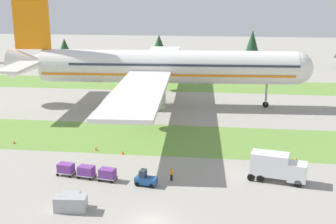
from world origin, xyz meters
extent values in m
plane|color=gray|center=(0.00, 0.00, 0.00)|extent=(400.00, 400.00, 0.00)
cube|color=olive|center=(0.00, 26.72, 0.00)|extent=(320.00, 15.47, 0.01)
cube|color=olive|center=(0.00, 69.66, 0.00)|extent=(320.00, 15.47, 0.01)
cylinder|color=silver|center=(-4.29, 48.19, 8.15)|extent=(51.57, 9.56, 6.66)
sphere|color=silver|center=(21.30, 49.65, 8.15)|extent=(6.52, 6.52, 6.52)
cone|color=silver|center=(-32.38, 46.59, 8.65)|extent=(9.10, 6.81, 6.32)
cube|color=orange|center=(-4.29, 48.19, 6.99)|extent=(50.33, 9.62, 0.36)
cube|color=#283342|center=(-1.17, 48.37, 8.98)|extent=(45.33, 9.27, 0.44)
cube|color=silver|center=(-8.58, 68.50, 7.49)|extent=(10.07, 34.80, 0.60)
cylinder|color=#A3A3A8|center=(-7.07, 63.42, 5.30)|extent=(5.20, 3.94, 3.66)
cube|color=silver|center=(-6.24, 27.52, 7.49)|extent=(10.07, 34.80, 0.60)
cylinder|color=#A3A3A8|center=(-5.32, 32.74, 5.30)|extent=(5.20, 3.94, 3.66)
cube|color=silver|center=(-32.23, 54.86, 9.15)|extent=(5.26, 12.74, 0.42)
cube|color=silver|center=(-31.29, 38.39, 9.15)|extent=(5.26, 12.74, 0.42)
cube|color=orange|center=(-31.76, 46.63, 17.14)|extent=(7.34, 1.13, 11.31)
cylinder|color=#A3A3A8|center=(15.69, 49.33, 3.88)|extent=(0.44, 0.44, 6.55)
cylinder|color=black|center=(15.69, 49.33, 0.60)|extent=(1.22, 0.49, 1.20)
cylinder|color=#A3A3A8|center=(-8.64, 51.94, 4.00)|extent=(0.44, 0.44, 6.30)
cylinder|color=black|center=(-8.64, 51.94, 0.85)|extent=(1.73, 0.69, 1.70)
cylinder|color=#A3A3A8|center=(-8.18, 43.97, 4.00)|extent=(0.44, 0.44, 6.30)
cylinder|color=black|center=(-8.18, 43.97, 0.85)|extent=(1.73, 0.69, 1.70)
cube|color=#1E4C8E|center=(-1.90, 8.90, 0.69)|extent=(2.79, 1.73, 0.77)
cube|color=#283342|center=(-2.29, 8.96, 1.52)|extent=(0.88, 1.20, 0.90)
cylinder|color=black|center=(-0.91, 9.28, 0.30)|extent=(0.63, 0.30, 0.60)
cylinder|color=black|center=(-1.10, 8.20, 0.30)|extent=(0.63, 0.30, 0.60)
cylinder|color=black|center=(-2.70, 9.60, 0.30)|extent=(0.63, 0.30, 0.60)
cylinder|color=black|center=(-2.89, 8.51, 0.30)|extent=(0.63, 0.30, 0.60)
cube|color=#A3A3A8|center=(-6.93, 9.78, 0.40)|extent=(2.43, 1.86, 0.10)
cube|color=#70388E|center=(-6.93, 9.78, 1.00)|extent=(2.14, 1.63, 1.10)
cylinder|color=black|center=(-5.98, 10.31, 0.20)|extent=(0.41, 0.19, 0.40)
cylinder|color=black|center=(-6.22, 8.95, 0.20)|extent=(0.41, 0.19, 0.40)
cylinder|color=black|center=(-7.63, 10.60, 0.20)|extent=(0.41, 0.19, 0.40)
cylinder|color=black|center=(-7.87, 9.24, 0.20)|extent=(0.41, 0.19, 0.40)
cube|color=#A3A3A8|center=(-9.78, 10.28, 0.40)|extent=(2.43, 1.86, 0.10)
cube|color=#70388E|center=(-9.78, 10.28, 1.00)|extent=(2.14, 1.63, 1.10)
cylinder|color=black|center=(-8.84, 10.81, 0.20)|extent=(0.41, 0.19, 0.40)
cylinder|color=black|center=(-9.08, 9.45, 0.20)|extent=(0.41, 0.19, 0.40)
cylinder|color=black|center=(-10.49, 11.10, 0.20)|extent=(0.41, 0.19, 0.40)
cylinder|color=black|center=(-10.72, 9.74, 0.20)|extent=(0.41, 0.19, 0.40)
cube|color=#A3A3A8|center=(-12.64, 10.78, 0.40)|extent=(2.43, 1.86, 0.10)
cube|color=#70388E|center=(-12.64, 10.78, 1.00)|extent=(2.14, 1.63, 1.10)
cylinder|color=black|center=(-11.70, 11.32, 0.20)|extent=(0.41, 0.19, 0.40)
cylinder|color=black|center=(-11.93, 9.96, 0.20)|extent=(0.41, 0.19, 0.40)
cylinder|color=black|center=(-13.34, 11.60, 0.20)|extent=(0.41, 0.19, 0.40)
cylinder|color=black|center=(-13.58, 10.24, 0.20)|extent=(0.41, 0.19, 0.40)
cube|color=silver|center=(16.29, 11.70, 1.58)|extent=(2.64, 2.72, 2.20)
cube|color=#283342|center=(17.32, 11.47, 2.02)|extent=(0.52, 2.04, 0.97)
cube|color=silver|center=(13.02, 12.42, 2.18)|extent=(4.89, 3.21, 2.80)
cylinder|color=black|center=(16.72, 12.63, 0.48)|extent=(1.00, 0.50, 0.96)
cylinder|color=black|center=(16.29, 10.68, 0.48)|extent=(1.00, 0.50, 0.96)
cylinder|color=black|center=(12.35, 13.59, 0.48)|extent=(1.00, 0.50, 0.96)
cylinder|color=black|center=(11.92, 11.64, 0.48)|extent=(1.00, 0.50, 0.96)
cylinder|color=black|center=(11.25, 13.83, 0.48)|extent=(1.00, 0.50, 0.96)
cylinder|color=black|center=(10.83, 11.88, 0.48)|extent=(1.00, 0.50, 0.96)
cylinder|color=black|center=(1.06, 10.69, 0.42)|extent=(0.18, 0.18, 0.85)
cylinder|color=black|center=(0.90, 10.84, 0.42)|extent=(0.18, 0.18, 0.85)
cylinder|color=orange|center=(0.98, 10.76, 1.16)|extent=(0.36, 0.36, 0.62)
sphere|color=tan|center=(0.98, 10.76, 1.62)|extent=(0.24, 0.24, 0.24)
cylinder|color=orange|center=(1.14, 10.60, 1.13)|extent=(0.10, 0.10, 0.58)
cylinder|color=orange|center=(0.81, 10.92, 1.13)|extent=(0.10, 0.10, 0.58)
cube|color=#A3A3A8|center=(-9.51, 1.53, 0.82)|extent=(2.11, 1.74, 1.63)
cube|color=#A3A3A8|center=(-9.11, 2.29, 0.83)|extent=(2.14, 1.78, 1.65)
cube|color=#A3A3A8|center=(-8.08, 1.56, 0.84)|extent=(2.12, 1.75, 1.67)
cone|color=orange|center=(17.42, 19.61, 0.27)|extent=(0.44, 0.44, 0.55)
cone|color=orange|center=(-7.18, 19.14, 0.25)|extent=(0.44, 0.44, 0.49)
cone|color=orange|center=(-11.43, 20.16, 0.31)|extent=(0.44, 0.44, 0.63)
cone|color=orange|center=(-24.90, 21.52, 0.28)|extent=(0.44, 0.44, 0.56)
cylinder|color=#4C3823|center=(-43.98, 97.44, 1.28)|extent=(0.70, 0.70, 2.56)
cone|color=#1E4223|center=(-43.98, 97.44, 5.55)|extent=(4.70, 4.70, 5.98)
cylinder|color=#4C3823|center=(-13.78, 100.70, 1.34)|extent=(0.70, 0.70, 2.67)
cone|color=#1E4223|center=(-13.78, 100.70, 6.19)|extent=(5.48, 5.48, 7.04)
cylinder|color=#4C3823|center=(15.50, 100.39, 1.70)|extent=(0.70, 0.70, 3.40)
cone|color=#1E4223|center=(15.50, 100.39, 7.46)|extent=(4.87, 4.87, 8.13)
camera|label=1|loc=(7.00, -40.07, 22.68)|focal=47.48mm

